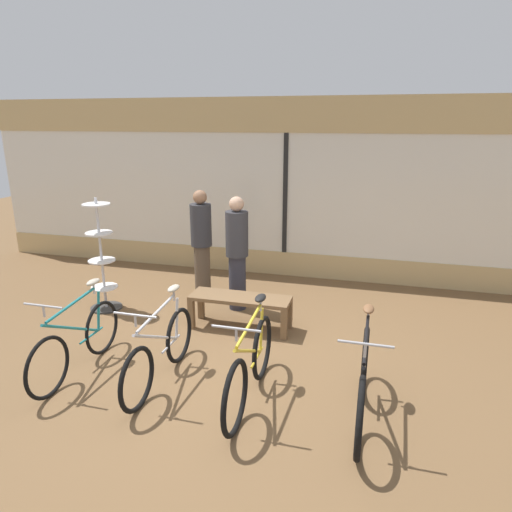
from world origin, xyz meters
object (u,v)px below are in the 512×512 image
(display_bench, at_px, (240,302))
(customer_by_window, at_px, (237,251))
(accessory_rack, at_px, (102,265))
(customer_near_rack, at_px, (201,241))
(bicycle_right, at_px, (250,367))
(bicycle_left, at_px, (160,351))
(bicycle_far_left, at_px, (78,341))
(bicycle_far_right, at_px, (363,383))

(display_bench, bearing_deg, customer_by_window, 110.44)
(accessory_rack, bearing_deg, display_bench, -3.14)
(customer_near_rack, relative_size, customer_by_window, 1.01)
(display_bench, bearing_deg, accessory_rack, 176.86)
(customer_near_rack, bearing_deg, accessory_rack, -143.38)
(accessory_rack, xyz_separation_m, customer_near_rack, (1.25, 0.93, 0.22))
(bicycle_right, relative_size, customer_by_window, 0.98)
(bicycle_left, xyz_separation_m, customer_by_window, (0.19, 2.20, 0.55))
(bicycle_far_left, xyz_separation_m, display_bench, (1.46, 1.59, 0.01))
(accessory_rack, xyz_separation_m, customer_by_window, (1.97, 0.55, 0.21))
(bicycle_far_left, height_order, bicycle_left, bicycle_far_left)
(display_bench, bearing_deg, customer_near_rack, 132.87)
(display_bench, bearing_deg, bicycle_far_right, -43.18)
(bicycle_far_right, height_order, customer_by_window, customer_by_window)
(bicycle_far_right, bearing_deg, bicycle_far_left, 179.30)
(bicycle_left, distance_m, accessory_rack, 2.45)
(bicycle_right, relative_size, customer_near_rack, 0.98)
(bicycle_far_left, bearing_deg, display_bench, 47.47)
(display_bench, bearing_deg, bicycle_far_left, -132.53)
(customer_by_window, bearing_deg, accessory_rack, -164.52)
(bicycle_left, height_order, bicycle_far_right, bicycle_far_right)
(customer_near_rack, xyz_separation_m, customer_by_window, (0.72, -0.38, -0.01))
(display_bench, height_order, customer_near_rack, customer_near_rack)
(accessory_rack, bearing_deg, customer_near_rack, 36.62)
(bicycle_far_right, relative_size, customer_by_window, 0.98)
(bicycle_left, bearing_deg, bicycle_far_left, -177.17)
(bicycle_left, bearing_deg, display_bench, 73.91)
(accessory_rack, distance_m, customer_by_window, 2.05)
(bicycle_far_left, distance_m, bicycle_far_right, 3.19)
(bicycle_left, height_order, customer_by_window, customer_by_window)
(bicycle_far_left, relative_size, bicycle_far_right, 0.96)
(accessory_rack, relative_size, display_bench, 1.24)
(bicycle_right, distance_m, accessory_rack, 3.34)
(bicycle_far_left, relative_size, customer_near_rack, 0.94)
(bicycle_far_left, distance_m, customer_near_rack, 2.73)
(customer_by_window, bearing_deg, customer_near_rack, 152.27)
(bicycle_far_left, relative_size, bicycle_right, 0.97)
(bicycle_far_right, bearing_deg, bicycle_right, 179.90)
(customer_near_rack, bearing_deg, bicycle_right, -59.38)
(bicycle_far_right, bearing_deg, customer_by_window, 130.83)
(customer_by_window, bearing_deg, bicycle_left, -95.05)
(bicycle_left, bearing_deg, customer_by_window, 84.95)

